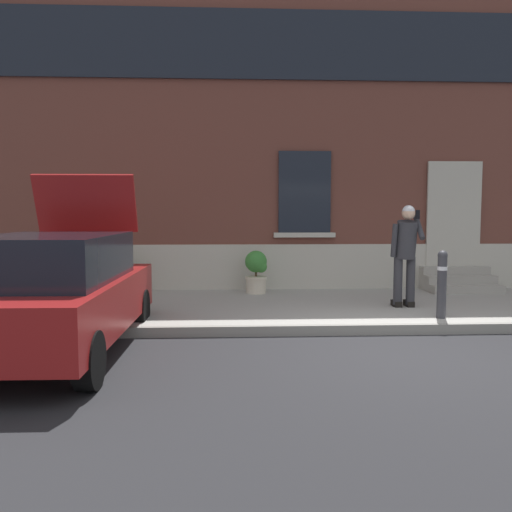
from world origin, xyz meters
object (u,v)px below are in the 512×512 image
Objects in this scene: hatchback_car_red at (54,291)px; person_on_phone at (406,249)px; planter_terracotta at (120,271)px; planter_cream at (256,271)px; bollard_near_person at (442,282)px.

hatchback_car_red is 5.62m from person_on_phone.
planter_cream is at bearing -2.35° from planter_terracotta.
hatchback_car_red is 2.35× the size of person_on_phone.
bollard_near_person reaches higher than planter_terracotta.
bollard_near_person is 1.22× the size of planter_cream.
planter_cream is (-2.45, 1.74, -0.54)m from person_on_phone.
planter_terracotta is at bearing 152.96° from bollard_near_person.
bollard_near_person is 6.12m from planter_terracotta.
person_on_phone reaches higher than bollard_near_person.
planter_terracotta is at bearing 145.87° from person_on_phone.
person_on_phone is at bearing -35.29° from planter_cream.
person_on_phone is 2.03× the size of planter_cream.
planter_cream is (2.71, 3.93, -0.19)m from hatchback_car_red.
planter_cream is at bearing 55.39° from hatchback_car_red.
planter_cream is at bearing 130.19° from person_on_phone.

